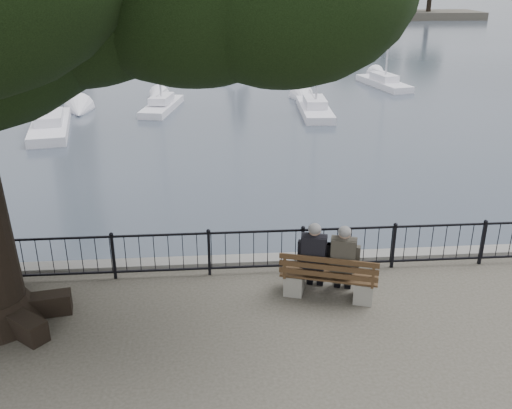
{
  "coord_description": "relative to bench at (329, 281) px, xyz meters",
  "views": [
    {
      "loc": [
        -0.87,
        -8.31,
        6.11
      ],
      "look_at": [
        0.0,
        2.5,
        1.6
      ],
      "focal_mm": 40.0,
      "sensor_mm": 36.0,
      "label": 1
    }
  ],
  "objects": [
    {
      "name": "sailboat_d",
      "position": [
        9.0,
        26.61,
        -1.08
      ],
      "size": [
        2.51,
        5.33,
        8.7
      ],
      "color": "white",
      "rests_on": "ground"
    },
    {
      "name": "person_right",
      "position": [
        0.28,
        0.03,
        0.38
      ],
      "size": [
        0.62,
        0.87,
        1.6
      ],
      "color": "#2C2A25",
      "rests_on": "ground"
    },
    {
      "name": "sailboat_b",
      "position": [
        -4.86,
        21.09,
        -1.03
      ],
      "size": [
        2.18,
        4.79,
        10.08
      ],
      "color": "white",
      "rests_on": "ground"
    },
    {
      "name": "sailboat_f",
      "position": [
        -0.38,
        31.7,
        -0.99
      ],
      "size": [
        4.08,
        6.23,
        13.05
      ],
      "color": "white",
      "rests_on": "ground"
    },
    {
      "name": "bench",
      "position": [
        0.0,
        0.0,
        0.0
      ],
      "size": [
        2.0,
        1.12,
        1.01
      ],
      "color": "slate",
      "rests_on": "ground"
    },
    {
      "name": "sailboat_g",
      "position": [
        3.85,
        31.02,
        -1.07
      ],
      "size": [
        2.84,
        5.03,
        8.79
      ],
      "color": "white",
      "rests_on": "ground"
    },
    {
      "name": "person_left",
      "position": [
        -0.27,
        0.2,
        0.38
      ],
      "size": [
        0.62,
        0.87,
        1.6
      ],
      "color": "black",
      "rests_on": "ground"
    },
    {
      "name": "sailboat_h",
      "position": [
        -7.16,
        42.44,
        -0.94
      ],
      "size": [
        1.6,
        5.73,
        14.5
      ],
      "color": "white",
      "rests_on": "ground"
    },
    {
      "name": "harbor",
      "position": [
        -1.36,
        1.6,
        -0.85
      ],
      "size": [
        260.0,
        260.0,
        1.2
      ],
      "color": "slate",
      "rests_on": "ground"
    },
    {
      "name": "railing",
      "position": [
        -1.36,
        1.1,
        0.21
      ],
      "size": [
        22.06,
        0.06,
        1.0
      ],
      "color": "black",
      "rests_on": "ground"
    },
    {
      "name": "sailboat_e",
      "position": [
        -11.88,
        30.12,
        -0.99
      ],
      "size": [
        2.35,
        5.9,
        12.97
      ],
      "color": "white",
      "rests_on": "ground"
    },
    {
      "name": "lion_monument",
      "position": [
        0.64,
        48.54,
        0.72
      ],
      "size": [
        5.6,
        5.6,
        8.36
      ],
      "color": "slate",
      "rests_on": "ground"
    },
    {
      "name": "sailboat_c",
      "position": [
        3.24,
        19.65,
        -1.05
      ],
      "size": [
        1.7,
        5.3,
        9.8
      ],
      "color": "white",
      "rests_on": "ground"
    },
    {
      "name": "sailboat_a",
      "position": [
        -9.8,
        17.18,
        -1.04
      ],
      "size": [
        2.67,
        6.09,
        11.12
      ],
      "color": "white",
      "rests_on": "ground"
    }
  ]
}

